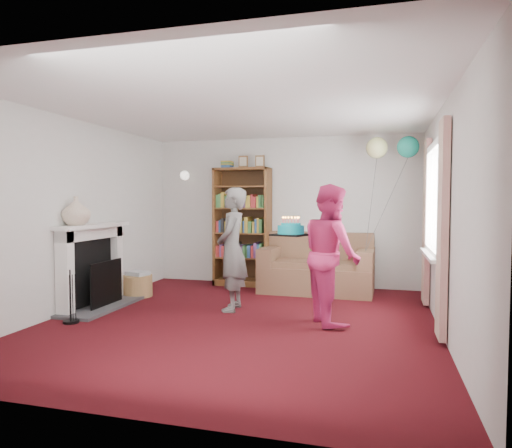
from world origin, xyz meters
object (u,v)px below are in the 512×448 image
(sofa, at_px, (317,270))
(person_striped, at_px, (232,249))
(birthday_cake, at_px, (291,230))
(bookcase, at_px, (243,228))
(person_magenta, at_px, (331,254))

(sofa, distance_m, person_striped, 1.85)
(person_striped, distance_m, birthday_cake, 0.94)
(bookcase, xyz_separation_m, birthday_cake, (1.23, -2.09, 0.12))
(bookcase, relative_size, person_magenta, 1.35)
(sofa, xyz_separation_m, person_striped, (-0.91, -1.54, 0.46))
(person_striped, relative_size, person_magenta, 0.99)
(sofa, height_order, person_magenta, person_magenta)
(sofa, bearing_deg, birthday_cake, -90.78)
(bookcase, xyz_separation_m, person_striped, (0.39, -1.77, -0.17))
(person_striped, height_order, person_magenta, person_magenta)
(bookcase, bearing_deg, person_magenta, -50.35)
(sofa, distance_m, birthday_cake, 2.00)
(bookcase, xyz_separation_m, sofa, (1.30, -0.23, -0.63))
(bookcase, distance_m, person_striped, 1.82)
(bookcase, relative_size, birthday_cake, 5.77)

